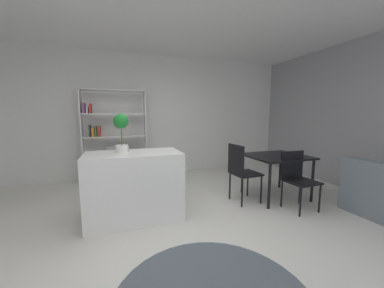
{
  "coord_description": "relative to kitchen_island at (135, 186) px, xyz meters",
  "views": [
    {
      "loc": [
        -0.69,
        -2.56,
        1.44
      ],
      "look_at": [
        0.37,
        0.53,
        1.01
      ],
      "focal_mm": 20.4,
      "sensor_mm": 36.0,
      "label": 1
    }
  ],
  "objects": [
    {
      "name": "ground_plane",
      "position": [
        0.49,
        -0.46,
        -0.47
      ],
      "size": [
        9.9,
        9.9,
        0.0
      ],
      "primitive_type": "plane",
      "color": "silver"
    },
    {
      "name": "back_partition",
      "position": [
        0.49,
        2.33,
        0.95
      ],
      "size": [
        7.19,
        0.06,
        2.83
      ],
      "primitive_type": "cube",
      "color": "white",
      "rests_on": "ground_plane"
    },
    {
      "name": "right_partition_gray",
      "position": [
        4.06,
        -0.46,
        0.95
      ],
      "size": [
        0.06,
        5.63,
        2.83
      ],
      "primitive_type": "cube",
      "color": "#9E9EA3",
      "rests_on": "ground_plane"
    },
    {
      "name": "kitchen_island",
      "position": [
        0.0,
        0.0,
        0.0
      ],
      "size": [
        1.27,
        0.68,
        0.93
      ],
      "primitive_type": "cube",
      "color": "white",
      "rests_on": "ground_plane"
    },
    {
      "name": "potted_plant_on_island",
      "position": [
        -0.14,
        0.08,
        0.8
      ],
      "size": [
        0.2,
        0.2,
        0.53
      ],
      "color": "white",
      "rests_on": "kitchen_island"
    },
    {
      "name": "open_bookshelf",
      "position": [
        -0.3,
        1.98,
        0.42
      ],
      "size": [
        1.31,
        0.31,
        1.97
      ],
      "color": "white",
      "rests_on": "ground_plane"
    },
    {
      "name": "dining_table",
      "position": [
        2.4,
        0.01,
        0.2
      ],
      "size": [
        0.98,
        0.88,
        0.75
      ],
      "color": "black",
      "rests_on": "ground_plane"
    },
    {
      "name": "dining_chair_island_side",
      "position": [
        1.69,
        0.01,
        0.11
      ],
      "size": [
        0.45,
        0.44,
        0.97
      ],
      "rotation": [
        0.0,
        0.0,
        1.62
      ],
      "color": "black",
      "rests_on": "ground_plane"
    },
    {
      "name": "dining_chair_near",
      "position": [
        2.4,
        -0.45,
        0.06
      ],
      "size": [
        0.45,
        0.43,
        0.88
      ],
      "rotation": [
        0.0,
        0.0,
        0.04
      ],
      "color": "black",
      "rests_on": "ground_plane"
    }
  ]
}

